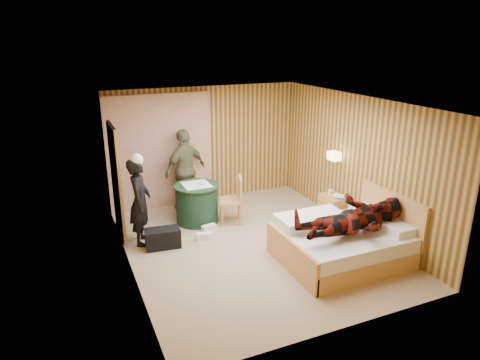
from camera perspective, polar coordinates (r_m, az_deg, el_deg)
name	(u,v)px	position (r m, az deg, el deg)	size (l,w,h in m)	color
floor	(253,245)	(7.61, 1.74, -8.65)	(4.20, 5.00, 0.01)	#A08369
ceiling	(254,102)	(6.83, 1.94, 10.34)	(4.20, 5.00, 0.01)	white
wall_back	(205,144)	(9.36, -4.68, 4.74)	(4.20, 0.02, 2.50)	tan
wall_left	(125,195)	(6.56, -15.04, -1.96)	(0.02, 5.00, 2.50)	tan
wall_right	(356,163)	(8.20, 15.26, 2.14)	(0.02, 5.00, 2.50)	tan
curtain	(161,152)	(9.04, -10.55, 3.67)	(2.20, 0.08, 2.40)	beige
doorway	(116,181)	(7.95, -16.20, -0.16)	(0.06, 0.90, 2.05)	black
wall_lamp	(334,156)	(8.42, 12.47, 3.15)	(0.26, 0.24, 0.16)	gold
bed	(342,242)	(7.22, 13.49, -8.07)	(1.97, 1.52, 1.05)	#E0995B
nightstand	(333,208)	(8.62, 12.28, -3.70)	(0.40, 0.55, 0.53)	#E0995B
round_table	(197,203)	(8.40, -5.75, -3.07)	(0.88, 0.88, 0.78)	#1D3F28
chair_far	(187,185)	(8.98, -7.10, -0.68)	(0.45, 0.45, 0.93)	#E0995B
chair_near	(235,196)	(8.27, -0.72, -2.20)	(0.54, 0.54, 0.94)	#E0995B
duffel_bag	(163,238)	(7.58, -10.26, -7.64)	(0.60, 0.32, 0.34)	black
sneaker_left	(209,228)	(8.11, -4.17, -6.40)	(0.27, 0.11, 0.12)	white
sneaker_right	(204,236)	(7.79, -4.83, -7.49)	(0.28, 0.11, 0.13)	white
woman_standing	(140,202)	(7.58, -13.21, -2.83)	(0.57, 0.37, 1.55)	black
man_at_table	(185,170)	(8.91, -7.30, 1.36)	(1.01, 0.42, 1.72)	#686645
man_on_bed	(356,210)	(6.81, 15.18, -3.88)	(1.77, 0.67, 0.86)	#5F1109
book_lower	(335,196)	(8.49, 12.59, -2.16)	(0.17, 0.22, 0.02)	white
book_upper	(335,196)	(8.48, 12.60, -2.03)	(0.16, 0.22, 0.02)	white
cup_nightstand	(330,192)	(8.61, 11.92, -1.55)	(0.10, 0.10, 0.09)	white
cup_table	(202,182)	(8.23, -5.08, -0.28)	(0.12, 0.12, 0.10)	white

